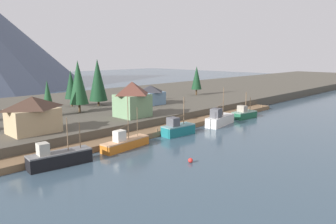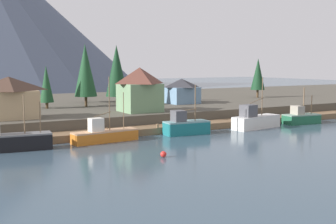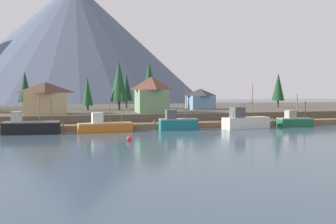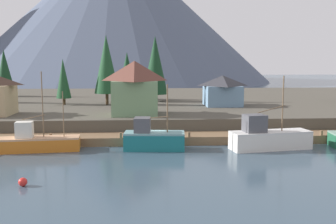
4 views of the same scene
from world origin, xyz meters
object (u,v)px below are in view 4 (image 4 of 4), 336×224
fishing_boat_orange (36,142)px  conifer_centre (106,64)px  house_green (135,87)px  conifer_mid_left (155,65)px  fishing_boat_white (268,138)px  house_blue (223,90)px  conifer_mid_right (4,69)px  conifer_back_right (127,71)px  channel_buoy (23,182)px  fishing_boat_teal (153,138)px  conifer_near_right (63,79)px

fishing_boat_orange → conifer_centre: bearing=70.8°
house_green → conifer_mid_left: size_ratio=0.62×
fishing_boat_white → house_blue: size_ratio=1.54×
conifer_mid_right → conifer_centre: conifer_centre is taller
conifer_back_right → channel_buoy: 46.01m
conifer_back_right → fishing_boat_white: bearing=-62.7°
fishing_boat_teal → conifer_back_right: 33.42m
conifer_mid_right → channel_buoy: size_ratio=13.77×
channel_buoy → conifer_near_right: bearing=95.9°
conifer_mid_left → conifer_back_right: 6.69m
fishing_boat_orange → fishing_boat_white: fishing_boat_orange is taller
conifer_near_right → channel_buoy: size_ratio=11.00×
conifer_mid_left → fishing_boat_teal: bearing=-92.3°
conifer_near_right → conifer_centre: 7.63m
fishing_boat_teal → conifer_mid_left: 29.56m
house_blue → conifer_mid_left: bearing=144.6°
fishing_boat_teal → conifer_back_right: (-4.10, 32.49, 6.67)m
conifer_near_right → house_green: bearing=-46.5°
fishing_boat_teal → conifer_mid_right: bearing=130.8°
fishing_boat_white → conifer_mid_right: 59.27m
fishing_boat_white → channel_buoy: size_ratio=13.46×
house_green → conifer_back_right: size_ratio=0.82×
conifer_mid_left → conifer_mid_right: 32.85m
conifer_back_right → house_blue: bearing=-36.1°
fishing_boat_white → conifer_mid_right: size_ratio=0.98×
conifer_mid_right → fishing_boat_teal: bearing=-53.6°
fishing_boat_orange → conifer_mid_left: conifer_mid_left is taller
fishing_boat_white → house_green: (-15.18, 11.50, 4.95)m
conifer_mid_right → channel_buoy: conifer_mid_right is taller
house_green → conifer_near_right: bearing=133.5°
fishing_boat_orange → channel_buoy: bearing=-85.6°
conifer_near_right → conifer_mid_right: conifer_mid_right is taller
house_blue → conifer_back_right: conifer_back_right is taller
conifer_near_right → conifer_back_right: (10.32, 8.68, 1.05)m
house_blue → conifer_mid_right: (-41.57, 19.36, 3.01)m
fishing_boat_orange → house_green: bearing=40.0°
house_blue → conifer_mid_left: conifer_mid_left is taller
conifer_mid_left → conifer_centre: 9.61m
conifer_near_right → channel_buoy: bearing=-84.1°
conifer_back_right → conifer_centre: conifer_centre is taller
fishing_boat_orange → house_green: 16.15m
conifer_back_right → channel_buoy: bearing=-98.3°
house_green → conifer_mid_left: 18.09m
conifer_mid_right → conifer_centre: (22.39, -16.47, 1.23)m
channel_buoy → conifer_back_right: bearing=81.7°
conifer_near_right → conifer_mid_right: 22.30m
fishing_boat_orange → channel_buoy: 12.64m
channel_buoy → fishing_boat_white: bearing=26.6°
fishing_boat_teal → conifer_mid_right: (-29.57, 40.13, 6.79)m
conifer_mid_right → fishing_boat_white: bearing=-43.7°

